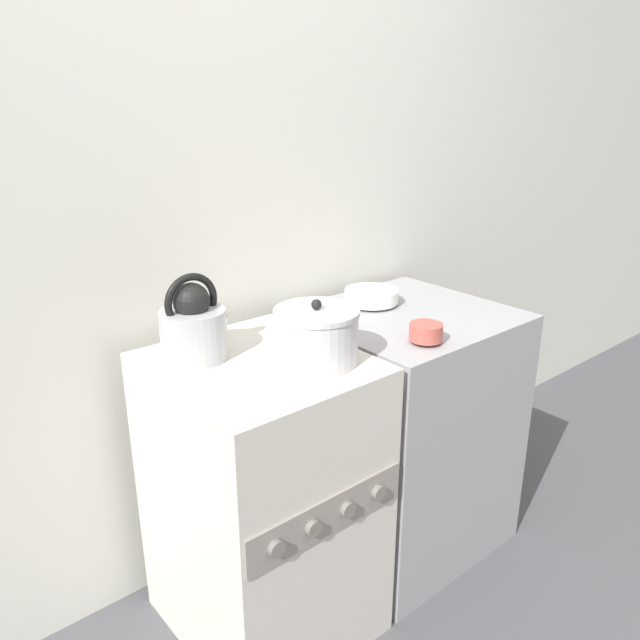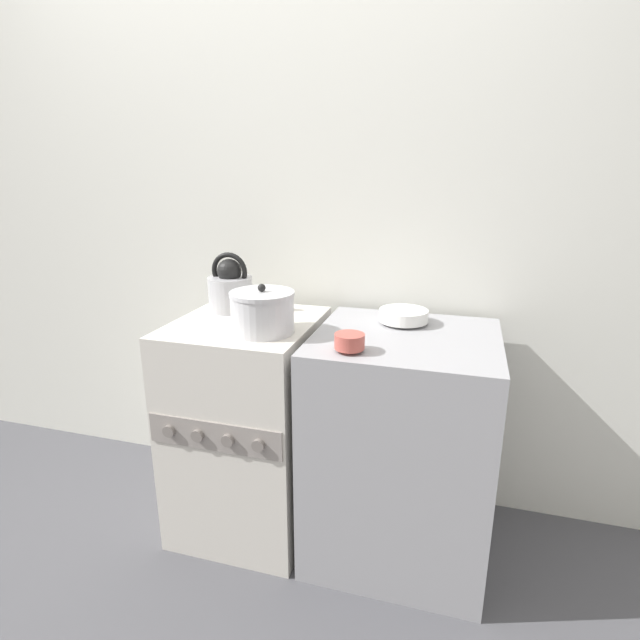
# 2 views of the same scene
# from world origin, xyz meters

# --- Properties ---
(wall_back) EXTENTS (7.00, 0.06, 2.50)m
(wall_back) POSITION_xyz_m (0.00, 0.68, 1.25)
(wall_back) COLOR silver
(wall_back) RESTS_ON ground_plane
(stove) EXTENTS (0.53, 0.60, 0.88)m
(stove) POSITION_xyz_m (0.00, 0.29, 0.44)
(stove) COLOR beige
(stove) RESTS_ON ground_plane
(counter) EXTENTS (0.65, 0.61, 0.87)m
(counter) POSITION_xyz_m (0.61, 0.31, 0.44)
(counter) COLOR #99999E
(counter) RESTS_ON ground_plane
(kettle) EXTENTS (0.22, 0.18, 0.24)m
(kettle) POSITION_xyz_m (-0.12, 0.42, 0.97)
(kettle) COLOR #B2B2B7
(kettle) RESTS_ON stove
(cooking_pot) EXTENTS (0.23, 0.23, 0.18)m
(cooking_pot) POSITION_xyz_m (0.12, 0.19, 0.95)
(cooking_pot) COLOR silver
(cooking_pot) RESTS_ON stove
(enamel_bowl) EXTENTS (0.18, 0.18, 0.05)m
(enamel_bowl) POSITION_xyz_m (0.58, 0.45, 0.91)
(enamel_bowl) COLOR white
(enamel_bowl) RESTS_ON counter
(small_ceramic_bowl) EXTENTS (0.10, 0.10, 0.06)m
(small_ceramic_bowl) POSITION_xyz_m (0.46, 0.09, 0.91)
(small_ceramic_bowl) COLOR #B75147
(small_ceramic_bowl) RESTS_ON counter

